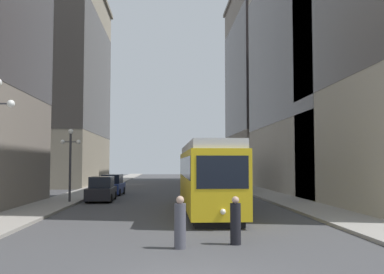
{
  "coord_description": "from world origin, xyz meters",
  "views": [
    {
      "loc": [
        -0.61,
        -10.33,
        2.82
      ],
      "look_at": [
        0.51,
        8.84,
        3.98
      ],
      "focal_mm": 40.48,
      "sensor_mm": 36.0,
      "label": 1
    }
  ],
  "objects_px": {
    "pedestrian_crossing_far": "(236,222)",
    "lamp_post_left_far": "(70,153)",
    "streetcar": "(206,176)",
    "parked_car_left_near": "(102,190)",
    "pedestrian_crossing_near": "(180,224)",
    "transit_bus": "(223,172)",
    "parked_car_left_mid": "(112,185)"
  },
  "relations": [
    {
      "from": "streetcar",
      "to": "pedestrian_crossing_near",
      "type": "xyz_separation_m",
      "value": [
        -1.86,
        -10.72,
        -1.29
      ]
    },
    {
      "from": "streetcar",
      "to": "lamp_post_left_far",
      "type": "height_order",
      "value": "lamp_post_left_far"
    },
    {
      "from": "transit_bus",
      "to": "pedestrian_crossing_near",
      "type": "distance_m",
      "value": 30.52
    },
    {
      "from": "streetcar",
      "to": "parked_car_left_near",
      "type": "relative_size",
      "value": 3.08
    },
    {
      "from": "parked_car_left_near",
      "to": "pedestrian_crossing_near",
      "type": "distance_m",
      "value": 19.01
    },
    {
      "from": "streetcar",
      "to": "parked_car_left_near",
      "type": "bearing_deg",
      "value": 133.24
    },
    {
      "from": "transit_bus",
      "to": "parked_car_left_mid",
      "type": "height_order",
      "value": "transit_bus"
    },
    {
      "from": "parked_car_left_near",
      "to": "parked_car_left_mid",
      "type": "xyz_separation_m",
      "value": [
        0.0,
        6.21,
        -0.0
      ]
    },
    {
      "from": "parked_car_left_mid",
      "to": "streetcar",
      "type": "bearing_deg",
      "value": -59.86
    },
    {
      "from": "parked_car_left_near",
      "to": "lamp_post_left_far",
      "type": "height_order",
      "value": "lamp_post_left_far"
    },
    {
      "from": "pedestrian_crossing_near",
      "to": "lamp_post_left_far",
      "type": "distance_m",
      "value": 17.98
    },
    {
      "from": "pedestrian_crossing_far",
      "to": "pedestrian_crossing_near",
      "type": "bearing_deg",
      "value": -59.89
    },
    {
      "from": "pedestrian_crossing_near",
      "to": "parked_car_left_mid",
      "type": "bearing_deg",
      "value": 110.91
    },
    {
      "from": "streetcar",
      "to": "pedestrian_crossing_near",
      "type": "distance_m",
      "value": 10.95
    },
    {
      "from": "transit_bus",
      "to": "parked_car_left_near",
      "type": "bearing_deg",
      "value": -130.27
    },
    {
      "from": "parked_car_left_mid",
      "to": "transit_bus",
      "type": "bearing_deg",
      "value": 30.13
    },
    {
      "from": "streetcar",
      "to": "parked_car_left_mid",
      "type": "xyz_separation_m",
      "value": [
        -7.16,
        13.76,
        -1.26
      ]
    },
    {
      "from": "pedestrian_crossing_far",
      "to": "streetcar",
      "type": "bearing_deg",
      "value": -166.55
    },
    {
      "from": "pedestrian_crossing_far",
      "to": "lamp_post_left_far",
      "type": "bearing_deg",
      "value": -136.75
    },
    {
      "from": "streetcar",
      "to": "parked_car_left_mid",
      "type": "distance_m",
      "value": 15.56
    },
    {
      "from": "pedestrian_crossing_near",
      "to": "lamp_post_left_far",
      "type": "bearing_deg",
      "value": 122.58
    },
    {
      "from": "parked_car_left_mid",
      "to": "pedestrian_crossing_far",
      "type": "relative_size",
      "value": 2.59
    },
    {
      "from": "transit_bus",
      "to": "lamp_post_left_far",
      "type": "bearing_deg",
      "value": -130.45
    },
    {
      "from": "parked_car_left_near",
      "to": "lamp_post_left_far",
      "type": "distance_m",
      "value": 3.84
    },
    {
      "from": "streetcar",
      "to": "lamp_post_left_far",
      "type": "relative_size",
      "value": 2.84
    },
    {
      "from": "transit_bus",
      "to": "pedestrian_crossing_near",
      "type": "relative_size",
      "value": 6.86
    },
    {
      "from": "parked_car_left_near",
      "to": "pedestrian_crossing_far",
      "type": "relative_size",
      "value": 2.81
    },
    {
      "from": "pedestrian_crossing_far",
      "to": "lamp_post_left_far",
      "type": "relative_size",
      "value": 0.33
    },
    {
      "from": "pedestrian_crossing_far",
      "to": "transit_bus",
      "type": "bearing_deg",
      "value": -173.69
    },
    {
      "from": "transit_bus",
      "to": "parked_car_left_mid",
      "type": "bearing_deg",
      "value": -150.56
    },
    {
      "from": "lamp_post_left_far",
      "to": "parked_car_left_near",
      "type": "bearing_deg",
      "value": 46.56
    },
    {
      "from": "parked_car_left_near",
      "to": "pedestrian_crossing_near",
      "type": "bearing_deg",
      "value": -74.59
    }
  ]
}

